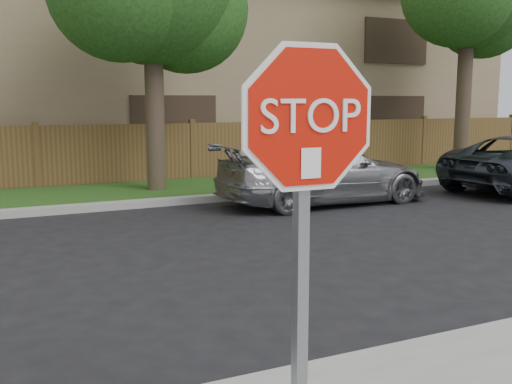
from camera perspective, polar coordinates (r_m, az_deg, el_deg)
far_curb at (r=12.45m, az=-18.54°, el=-1.64°), size 70.00×0.30×0.15m
grass_strip at (r=14.07m, az=-19.36°, el=-0.57°), size 70.00×3.00×0.12m
fence at (r=15.56m, az=-20.13°, el=2.99°), size 70.00×0.12×1.60m
apartment_building at (r=21.11m, az=-22.01°, el=11.71°), size 35.20×9.20×7.20m
stop_sign at (r=2.98m, az=4.79°, el=0.91°), size 1.01×0.13×2.55m
sedan_right at (r=12.98m, az=6.43°, el=1.91°), size 4.77×2.02×1.37m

